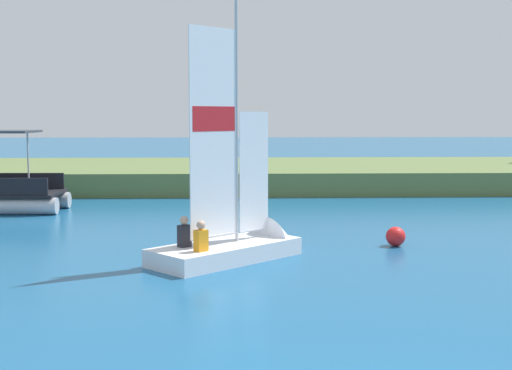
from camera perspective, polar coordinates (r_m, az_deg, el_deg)
shore_bank at (r=34.34m, az=0.86°, el=0.89°), size 80.00×11.06×1.01m
sailboat at (r=16.95m, az=-0.76°, el=-4.51°), size 4.09×3.94×6.64m
channel_buoy at (r=18.63m, az=11.49°, el=-4.20°), size 0.52×0.52×0.52m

